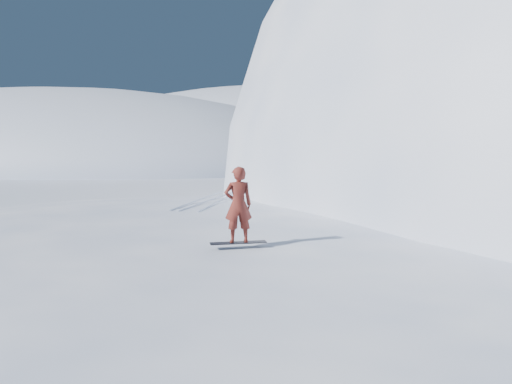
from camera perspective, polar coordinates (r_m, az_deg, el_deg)
ground at (r=14.75m, az=-12.98°, el=-13.12°), size 400.00×400.00×0.00m
near_ridge at (r=16.63m, az=-3.79°, el=-10.72°), size 36.00×28.00×4.80m
peak_shoulder at (r=31.43m, az=26.73°, el=-3.29°), size 28.00×24.00×18.00m
far_ridge_a at (r=105.98m, az=-23.60°, el=3.12°), size 120.00×70.00×28.00m
far_ridge_c at (r=130.47m, az=2.44°, el=4.13°), size 140.00×90.00×36.00m
wind_bumps at (r=16.69m, az=-10.06°, el=-10.74°), size 16.00×14.40×1.00m
snowboard at (r=11.68m, az=-2.03°, el=-5.81°), size 1.22×0.97×0.02m
snowboarder at (r=11.53m, az=-2.05°, el=-1.46°), size 0.77×0.72×1.77m
board_tracks at (r=19.63m, az=-5.33°, el=-0.88°), size 2.28×5.94×0.04m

